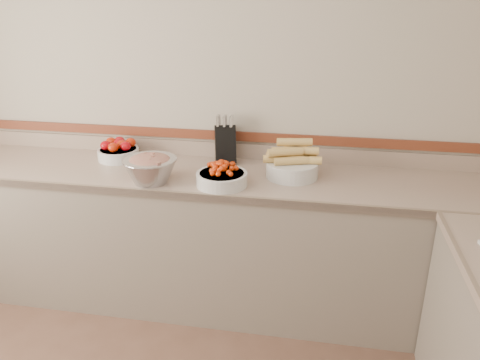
% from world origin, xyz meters
% --- Properties ---
extents(back_wall, '(4.00, 0.00, 4.00)m').
position_xyz_m(back_wall, '(0.00, 2.00, 1.30)').
color(back_wall, '#B0A491').
rests_on(back_wall, ground_plane).
extents(counter_back, '(4.00, 0.65, 1.08)m').
position_xyz_m(counter_back, '(0.00, 1.68, 0.45)').
color(counter_back, gray).
rests_on(counter_back, ground_plane).
extents(knife_block, '(0.17, 0.19, 0.32)m').
position_xyz_m(knife_block, '(0.16, 1.89, 1.03)').
color(knife_block, black).
rests_on(knife_block, counter_back).
extents(tomato_bowl, '(0.27, 0.27, 0.13)m').
position_xyz_m(tomato_bowl, '(-0.55, 1.83, 0.96)').
color(tomato_bowl, silver).
rests_on(tomato_bowl, counter_back).
extents(cherry_tomato_bowl, '(0.29, 0.29, 0.15)m').
position_xyz_m(cherry_tomato_bowl, '(0.22, 1.50, 0.95)').
color(cherry_tomato_bowl, silver).
rests_on(cherry_tomato_bowl, counter_back).
extents(corn_bowl, '(0.34, 0.31, 0.23)m').
position_xyz_m(corn_bowl, '(0.60, 1.71, 0.98)').
color(corn_bowl, silver).
rests_on(corn_bowl, counter_back).
extents(rhubarb_bowl, '(0.31, 0.31, 0.17)m').
position_xyz_m(rhubarb_bowl, '(-0.19, 1.47, 0.99)').
color(rhubarb_bowl, '#B2B2BA').
rests_on(rhubarb_bowl, counter_back).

